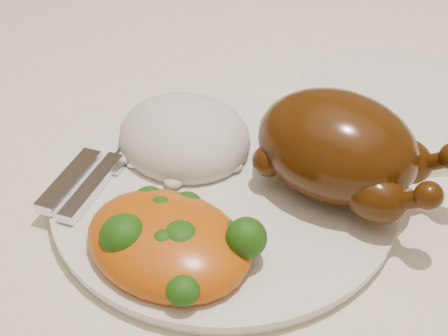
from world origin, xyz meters
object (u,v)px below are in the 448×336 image
Objects in this scene: roast_chicken at (341,148)px; dinner_plate at (224,192)px; side_plate at (401,104)px; dining_table at (285,164)px.

dinner_plate is at bearing -146.31° from roast_chicken.
roast_chicken reaches higher than side_plate.
dinner_plate reaches higher than side_plate.
dinner_plate reaches higher than dining_table.
dining_table is at bearing 103.96° from dinner_plate.
dining_table is 7.41× the size of side_plate.
dinner_plate is (0.05, -0.18, 0.11)m from dining_table.
side_plate is at bearing 91.07° from roast_chicken.
roast_chicken is at bearing -86.20° from side_plate.
roast_chicken is (0.01, -0.16, 0.05)m from side_plate.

